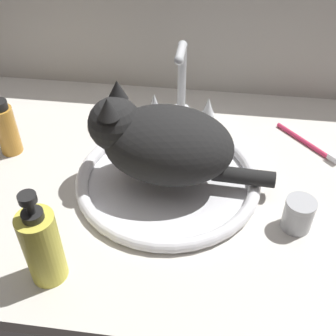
% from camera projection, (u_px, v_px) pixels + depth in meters
% --- Properties ---
extents(countertop, '(1.16, 0.71, 0.03)m').
position_uv_depth(countertop, '(162.00, 181.00, 0.88)').
color(countertop, silver).
rests_on(countertop, ground).
extents(backsplash_wall, '(1.16, 0.02, 0.38)m').
position_uv_depth(backsplash_wall, '(182.00, 29.00, 1.04)').
color(backsplash_wall, beige).
rests_on(backsplash_wall, ground).
extents(sink_basin, '(0.37, 0.37, 0.03)m').
position_uv_depth(sink_basin, '(168.00, 179.00, 0.85)').
color(sink_basin, white).
rests_on(sink_basin, countertop).
extents(faucet, '(0.16, 0.10, 0.20)m').
position_uv_depth(faucet, '(181.00, 92.00, 0.98)').
color(faucet, silver).
rests_on(faucet, countertop).
extents(cat, '(0.36, 0.18, 0.18)m').
position_uv_depth(cat, '(158.00, 142.00, 0.79)').
color(cat, black).
rests_on(cat, sink_basin).
extents(amber_bottle, '(0.05, 0.05, 0.13)m').
position_uv_depth(amber_bottle, '(6.00, 129.00, 0.90)').
color(amber_bottle, gold).
rests_on(amber_bottle, countertop).
extents(soap_pump_bottle, '(0.06, 0.06, 0.18)m').
position_uv_depth(soap_pump_bottle, '(42.00, 246.00, 0.64)').
color(soap_pump_bottle, '#E5DB4C').
rests_on(soap_pump_bottle, countertop).
extents(metal_jar, '(0.05, 0.05, 0.06)m').
position_uv_depth(metal_jar, '(298.00, 214.00, 0.75)').
color(metal_jar, '#B2B5BA').
rests_on(metal_jar, countertop).
extents(toothbrush, '(0.13, 0.14, 0.02)m').
position_uv_depth(toothbrush, '(308.00, 143.00, 0.95)').
color(toothbrush, '#D83359').
rests_on(toothbrush, countertop).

